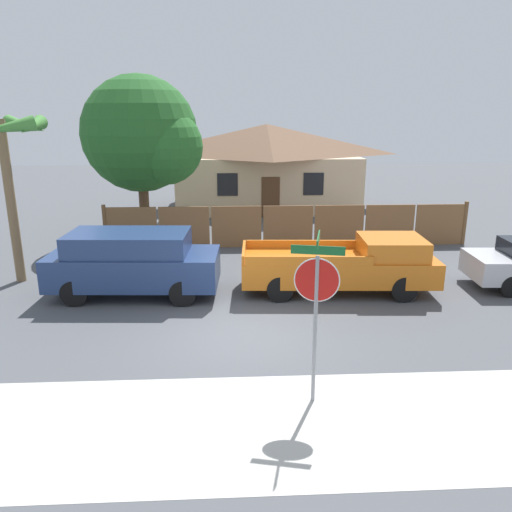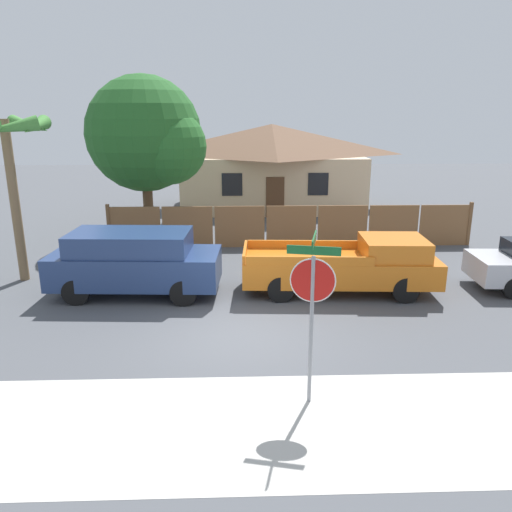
# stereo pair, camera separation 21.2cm
# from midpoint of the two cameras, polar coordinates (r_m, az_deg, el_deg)

# --- Properties ---
(ground_plane) EXTENTS (80.00, 80.00, 0.00)m
(ground_plane) POSITION_cam_midpoint_polar(r_m,az_deg,el_deg) (11.91, -1.22, -8.90)
(ground_plane) COLOR #4C4F54
(sidewalk_strip) EXTENTS (36.00, 3.20, 0.01)m
(sidewalk_strip) POSITION_cam_midpoint_polar(r_m,az_deg,el_deg) (8.78, -0.88, -18.84)
(sidewalk_strip) COLOR beige
(sidewalk_strip) RESTS_ON ground
(wooden_fence) EXTENTS (14.06, 0.12, 1.71)m
(wooden_fence) POSITION_cam_midpoint_polar(r_m,az_deg,el_deg) (19.31, 4.36, 3.40)
(wooden_fence) COLOR brown
(wooden_fence) RESTS_ON ground
(house) EXTENTS (10.14, 6.29, 4.45)m
(house) POSITION_cam_midpoint_polar(r_m,az_deg,el_deg) (27.48, 2.01, 10.38)
(house) COLOR beige
(house) RESTS_ON ground
(oak_tree) EXTENTS (4.71, 4.49, 6.48)m
(oak_tree) POSITION_cam_midpoint_polar(r_m,az_deg,el_deg) (20.35, -11.81, 13.21)
(oak_tree) COLOR brown
(oak_tree) RESTS_ON ground
(palm_tree) EXTENTS (2.46, 2.66, 4.96)m
(palm_tree) POSITION_cam_midpoint_polar(r_m,az_deg,el_deg) (16.45, -26.29, 11.73)
(palm_tree) COLOR brown
(palm_tree) RESTS_ON ground
(red_suv) EXTENTS (4.80, 2.15, 1.84)m
(red_suv) POSITION_cam_midpoint_polar(r_m,az_deg,el_deg) (14.46, -13.28, -0.55)
(red_suv) COLOR navy
(red_suv) RESTS_ON ground
(orange_pickup) EXTENTS (5.60, 2.16, 1.62)m
(orange_pickup) POSITION_cam_midpoint_polar(r_m,az_deg,el_deg) (14.57, 10.84, -1.05)
(orange_pickup) COLOR orange
(orange_pickup) RESTS_ON ground
(stop_sign) EXTENTS (0.89, 0.80, 3.09)m
(stop_sign) POSITION_cam_midpoint_polar(r_m,az_deg,el_deg) (8.55, 7.17, -4.17)
(stop_sign) COLOR gray
(stop_sign) RESTS_ON ground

